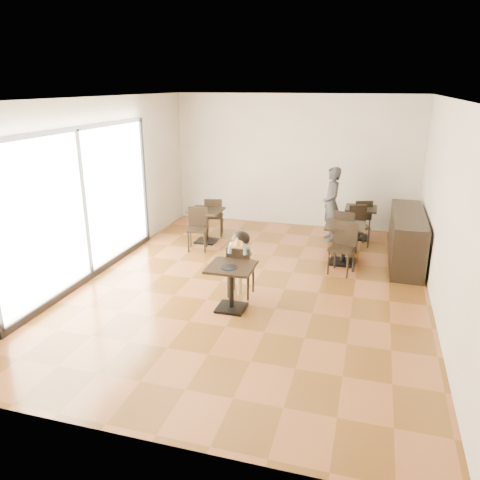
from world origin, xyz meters
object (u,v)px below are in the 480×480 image
(adult_patron, at_px, (331,204))
(chair_mid_b, at_px, (342,249))
(chair_left_a, at_px, (214,216))
(chair_left_b, at_px, (197,230))
(chair_back_b, at_px, (359,227))
(child_table, at_px, (231,288))
(child_chair, at_px, (241,270))
(child, at_px, (241,264))
(cafe_table_left, at_px, (206,226))
(chair_mid_a, at_px, (346,232))
(chair_back_a, at_px, (361,217))
(cafe_table_back, at_px, (360,223))
(cafe_table_mid, at_px, (344,244))

(adult_patron, relative_size, chair_mid_b, 1.75)
(chair_mid_b, bearing_deg, chair_left_a, 166.87)
(chair_left_b, distance_m, chair_back_b, 3.54)
(child_table, distance_m, chair_mid_b, 2.53)
(chair_back_b, bearing_deg, child_chair, -138.72)
(chair_mid_b, bearing_deg, child_chair, -122.94)
(child, distance_m, cafe_table_left, 2.92)
(chair_mid_a, xyz_separation_m, chair_mid_b, (0.00, -1.10, 0.00))
(cafe_table_left, xyz_separation_m, chair_back_a, (3.32, 1.46, 0.06))
(child_chair, distance_m, chair_mid_b, 2.12)
(cafe_table_back, distance_m, chair_back_b, 0.55)
(chair_left_b, height_order, chair_back_a, chair_left_b)
(child, xyz_separation_m, cafe_table_mid, (1.55, 1.99, -0.16))
(adult_patron, xyz_separation_m, chair_mid_a, (0.41, -0.87, -0.36))
(chair_mid_a, height_order, chair_mid_b, same)
(child_table, xyz_separation_m, chair_mid_a, (1.55, 3.09, 0.11))
(adult_patron, height_order, chair_left_a, adult_patron)
(adult_patron, bearing_deg, child, -37.70)
(chair_mid_a, xyz_separation_m, chair_back_b, (0.24, 0.62, -0.04))
(cafe_table_left, bearing_deg, child_table, -63.31)
(child_chair, height_order, chair_left_b, chair_left_b)
(cafe_table_mid, bearing_deg, adult_patron, 106.12)
(child_table, distance_m, child_chair, 0.56)
(child_table, bearing_deg, chair_mid_a, 63.34)
(child_table, height_order, cafe_table_mid, cafe_table_mid)
(chair_left_a, bearing_deg, adult_patron, 174.31)
(child_chair, height_order, cafe_table_left, child_chair)
(adult_patron, bearing_deg, cafe_table_left, -89.87)
(child_table, xyz_separation_m, child, (-0.00, 0.55, 0.19))
(child_table, relative_size, cafe_table_left, 0.98)
(chair_mid_a, relative_size, chair_left_b, 1.06)
(cafe_table_mid, height_order, chair_back_b, chair_back_b)
(chair_left_b, bearing_deg, child_chair, -65.63)
(cafe_table_back, relative_size, chair_back_b, 0.83)
(chair_left_b, bearing_deg, cafe_table_back, 14.38)
(cafe_table_mid, height_order, chair_mid_b, chair_mid_b)
(cafe_table_mid, distance_m, chair_left_b, 3.08)
(cafe_table_back, distance_m, chair_left_a, 3.39)
(child, distance_m, chair_mid_b, 2.12)
(child, xyz_separation_m, adult_patron, (1.14, 3.42, 0.28))
(child, bearing_deg, child_chair, 75.96)
(chair_back_a, bearing_deg, cafe_table_left, 4.51)
(child_table, bearing_deg, child_chair, 90.00)
(child_table, xyz_separation_m, child_chair, (0.00, 0.55, 0.08))
(chair_back_b, bearing_deg, cafe_table_mid, -120.74)
(chair_mid_a, bearing_deg, chair_mid_b, 104.14)
(cafe_table_back, height_order, chair_back_a, chair_back_a)
(adult_patron, xyz_separation_m, chair_left_b, (-2.67, -1.49, -0.38))
(cafe_table_back, xyz_separation_m, chair_back_b, (0.00, -0.55, 0.07))
(child_table, relative_size, cafe_table_mid, 0.93)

